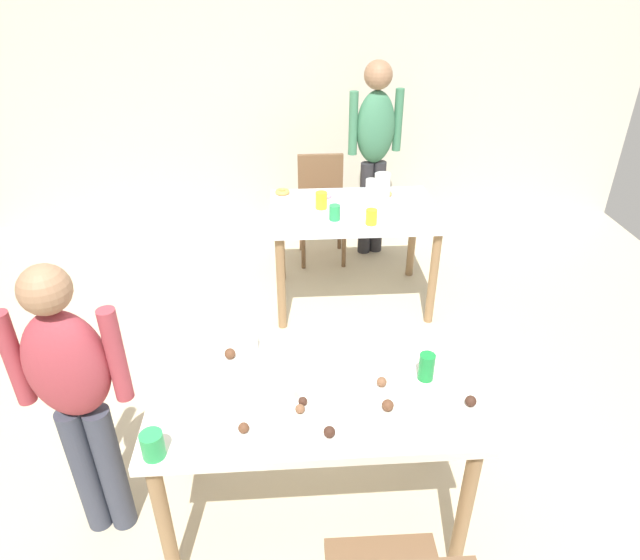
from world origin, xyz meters
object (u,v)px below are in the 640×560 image
object	(u,v)px
dining_table_far	(353,221)
soda_can	(426,367)
dining_table_near	(313,409)
chair_far_table	(321,201)
person_girl_near	(75,390)
person_adult_far	(375,143)
pitcher_far	(382,189)
mixing_bowl	(283,382)

from	to	relation	value
dining_table_far	soda_can	xyz separation A→B (m)	(0.09, -1.82, 0.16)
dining_table_near	soda_can	world-z (taller)	soda_can
chair_far_table	person_girl_near	bearing A→B (deg)	-113.74
person_adult_far	soda_can	xyz separation A→B (m)	(-0.17, -2.61, -0.16)
dining_table_near	pitcher_far	world-z (taller)	pitcher_far
person_girl_near	pitcher_far	xyz separation A→B (m)	(1.53, 1.93, 0.06)
person_adult_far	soda_can	bearing A→B (deg)	-93.80
soda_can	pitcher_far	size ratio (longest dim) A/B	0.55
person_girl_near	mixing_bowl	world-z (taller)	person_girl_near
dining_table_far	chair_far_table	size ratio (longest dim) A/B	1.35
soda_can	dining_table_far	bearing A→B (deg)	92.71
mixing_bowl	pitcher_far	world-z (taller)	pitcher_far
chair_far_table	dining_table_far	bearing A→B (deg)	-76.90
dining_table_near	person_adult_far	bearing A→B (deg)	76.25
dining_table_far	chair_far_table	xyz separation A→B (m)	(-0.18, 0.76, -0.15)
dining_table_far	pitcher_far	world-z (taller)	pitcher_far
dining_table_far	person_adult_far	bearing A→B (deg)	71.79
soda_can	person_adult_far	bearing A→B (deg)	86.20
dining_table_near	pitcher_far	size ratio (longest dim) A/B	5.88
dining_table_near	soda_can	bearing A→B (deg)	5.53
dining_table_far	pitcher_far	bearing A→B (deg)	18.42
dining_table_near	mixing_bowl	world-z (taller)	mixing_bowl
person_girl_near	pitcher_far	world-z (taller)	person_girl_near
dining_table_far	soda_can	world-z (taller)	soda_can
dining_table_far	mixing_bowl	xyz separation A→B (m)	(-0.51, -1.84, 0.14)
person_adult_far	person_girl_near	bearing A→B (deg)	-120.90
dining_table_far	person_adult_far	distance (m)	0.89
person_adult_far	pitcher_far	world-z (taller)	person_adult_far
chair_far_table	person_girl_near	distance (m)	2.88
person_girl_near	soda_can	xyz separation A→B (m)	(1.41, 0.04, 0.01)
chair_far_table	mixing_bowl	bearing A→B (deg)	-97.35
person_adult_far	chair_far_table	bearing A→B (deg)	-175.72
person_adult_far	mixing_bowl	size ratio (longest dim) A/B	8.53
dining_table_near	mixing_bowl	xyz separation A→B (m)	(-0.12, 0.02, 0.14)
person_girl_near	pitcher_far	distance (m)	2.47
dining_table_near	pitcher_far	xyz separation A→B (m)	(0.60, 1.93, 0.21)
person_girl_near	mixing_bowl	bearing A→B (deg)	1.35
dining_table_far	soda_can	bearing A→B (deg)	-87.29
chair_far_table	person_girl_near	world-z (taller)	person_girl_near
mixing_bowl	chair_far_table	bearing A→B (deg)	82.65
chair_far_table	mixing_bowl	size ratio (longest dim) A/B	4.61
chair_far_table	person_girl_near	size ratio (longest dim) A/B	0.64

